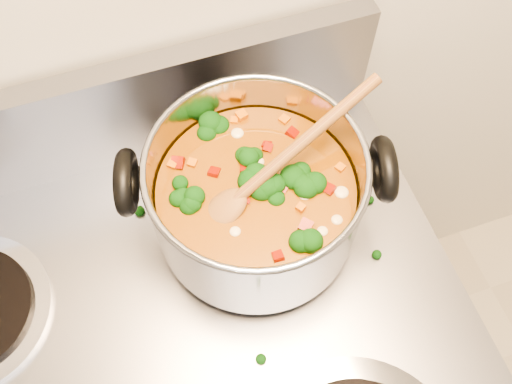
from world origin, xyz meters
TOP-DOWN VIEW (x-y plane):
  - stockpot at (0.22, 1.31)m, footprint 0.31×0.25m
  - wooden_spoon at (0.23, 1.31)m, footprint 0.24×0.10m
  - cooktop_crumbs at (0.20, 1.40)m, footprint 0.36×0.15m

SIDE VIEW (x-z plane):
  - cooktop_crumbs at x=0.20m, z-range 0.92..0.93m
  - stockpot at x=0.22m, z-range 0.92..1.07m
  - wooden_spoon at x=0.23m, z-range 0.99..1.09m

